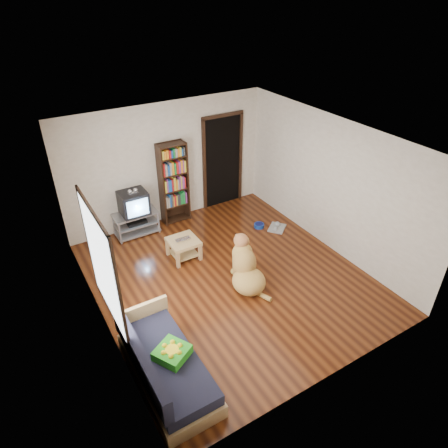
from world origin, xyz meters
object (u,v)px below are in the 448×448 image
green_cushion (172,353)px  grey_rag (277,228)px  crt_tv (133,202)px  dog (246,268)px  laptop (184,240)px  tv_stand (136,222)px  sofa (164,366)px  dog_bowl (259,226)px  bookshelf (173,179)px  coffee_table (183,245)px

green_cushion → grey_rag: bearing=3.9°
green_cushion → crt_tv: size_ratio=0.68×
grey_rag → dog: dog is taller
laptop → tv_stand: tv_stand is taller
grey_rag → dog: (-1.60, -1.16, 0.32)m
laptop → sofa: sofa is taller
green_cushion → grey_rag: size_ratio=0.99×
dog_bowl → grey_rag: (0.30, -0.25, -0.03)m
grey_rag → tv_stand: bearing=152.5°
green_cushion → crt_tv: crt_tv is taller
bookshelf → dog: size_ratio=1.59×
bookshelf → sofa: 4.26m
green_cushion → dog: bearing=1.3°
bookshelf → sofa: (-1.92, -3.72, -0.74)m
dog_bowl → grey_rag: bearing=-39.8°
coffee_table → tv_stand: bearing=110.5°
crt_tv → dog: 2.81m
dog → sofa: bearing=-151.9°
tv_stand → sofa: size_ratio=0.50×
laptop → green_cushion: bearing=-117.8°
crt_tv → green_cushion: bearing=-103.0°
laptop → dog: 1.37m
coffee_table → dog: dog is taller
sofa → grey_rag: bearing=31.7°
laptop → dog_bowl: laptop is taller
coffee_table → grey_rag: bearing=-2.9°
crt_tv → coffee_table: 1.46m
laptop → coffee_table: 0.13m
sofa → dog: (2.04, 1.09, 0.08)m
crt_tv → coffee_table: size_ratio=1.05×
crt_tv → dog_bowl: bearing=-26.1°
bookshelf → grey_rag: bearing=-40.8°
bookshelf → coffee_table: bearing=-109.1°
green_cushion → sofa: sofa is taller
tv_stand → coffee_table: bearing=-69.5°
green_cushion → crt_tv: 3.80m
laptop → sofa: (-1.45, -2.33, -0.15)m
green_cushion → grey_rag: green_cushion is taller
green_cushion → crt_tv: bearing=47.8°
green_cushion → bookshelf: bearing=35.3°
laptop → dog_bowl: (1.88, 0.17, -0.37)m
grey_rag → crt_tv: bearing=152.1°
green_cushion → tv_stand: green_cushion is taller
sofa → bookshelf: bearing=62.7°
sofa → laptop: bearing=58.1°
sofa → dog: 2.31m
tv_stand → bookshelf: size_ratio=0.50×
tv_stand → dog: bearing=-67.3°
crt_tv → sofa: size_ratio=0.32×
grey_rag → bookshelf: size_ratio=0.22×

